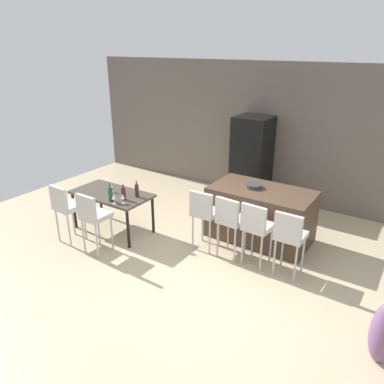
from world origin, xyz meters
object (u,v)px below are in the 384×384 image
(kitchen_island, at_px, (260,214))
(bar_chair_left, at_px, (204,211))
(bar_chair_right, at_px, (256,225))
(wine_glass_middle, at_px, (114,197))
(bar_chair_far, at_px, (290,234))
(fruit_bowl, at_px, (254,186))
(wine_bottle_far, at_px, (137,190))
(refrigerator, at_px, (251,160))
(dining_chair_far, at_px, (92,214))
(wine_glass_right, at_px, (123,196))
(dining_table, at_px, (112,196))
(floor_vase, at_px, (384,332))
(bar_chair_middle, at_px, (230,218))
(wine_glass_left, at_px, (111,185))
(dining_chair_near, at_px, (65,205))
(wine_bottle_near, at_px, (124,194))
(wine_bottle_inner, at_px, (111,194))

(kitchen_island, xyz_separation_m, bar_chair_left, (-0.62, -0.86, 0.24))
(bar_chair_right, bearing_deg, wine_glass_middle, -163.68)
(bar_chair_far, distance_m, fruit_bowl, 1.32)
(wine_bottle_far, relative_size, refrigerator, 0.16)
(refrigerator, bearing_deg, wine_glass_middle, -109.95)
(dining_chair_far, height_order, refrigerator, refrigerator)
(wine_glass_middle, bearing_deg, wine_glass_right, 36.93)
(dining_table, xyz_separation_m, floor_vase, (4.58, -0.64, -0.28))
(bar_chair_middle, xyz_separation_m, wine_glass_right, (-1.71, -0.58, 0.17))
(wine_glass_left, bearing_deg, kitchen_island, 26.13)
(wine_glass_left, bearing_deg, fruit_bowl, 27.65)
(bar_chair_middle, bearing_deg, fruit_bowl, 90.56)
(refrigerator, bearing_deg, dining_table, -118.81)
(dining_chair_near, height_order, refrigerator, refrigerator)
(kitchen_island, height_order, wine_bottle_near, wine_bottle_near)
(wine_bottle_far, bearing_deg, bar_chair_middle, 7.36)
(dining_table, bearing_deg, dining_chair_near, -113.85)
(kitchen_island, bearing_deg, wine_bottle_near, -146.34)
(dining_table, bearing_deg, fruit_bowl, 28.67)
(bar_chair_left, relative_size, wine_glass_left, 6.03)
(wine_glass_right, bearing_deg, wine_bottle_near, 129.03)
(dining_chair_far, height_order, wine_bottle_inner, wine_bottle_inner)
(wine_glass_left, bearing_deg, floor_vase, -8.28)
(bar_chair_middle, bearing_deg, wine_bottle_inner, -162.56)
(fruit_bowl, bearing_deg, bar_chair_far, -41.57)
(bar_chair_left, bearing_deg, bar_chair_middle, 0.01)
(wine_bottle_near, relative_size, wine_bottle_far, 0.94)
(wine_glass_right, distance_m, refrigerator, 3.05)
(wine_bottle_far, xyz_separation_m, wine_glass_middle, (-0.11, -0.44, 0.01))
(wine_bottle_far, height_order, floor_vase, wine_bottle_far)
(bar_chair_left, distance_m, dining_chair_near, 2.34)
(bar_chair_left, bearing_deg, dining_chair_far, -142.20)
(dining_chair_near, bearing_deg, wine_glass_right, 32.00)
(dining_table, distance_m, dining_chair_far, 0.82)
(bar_chair_right, relative_size, wine_glass_right, 6.03)
(bar_chair_right, height_order, dining_chair_near, same)
(bar_chair_left, height_order, dining_table, bar_chair_left)
(refrigerator, xyz_separation_m, fruit_bowl, (0.74, -1.46, 0.04))
(wine_glass_middle, bearing_deg, bar_chair_left, 26.12)
(wine_glass_right, bearing_deg, wine_bottle_far, 90.29)
(wine_bottle_near, relative_size, wine_glass_left, 1.55)
(fruit_bowl, relative_size, floor_vase, 0.28)
(kitchen_island, relative_size, wine_glass_left, 9.95)
(wine_glass_left, distance_m, wine_glass_right, 0.59)
(wine_bottle_inner, relative_size, floor_vase, 0.34)
(wine_glass_left, bearing_deg, wine_bottle_near, -17.54)
(refrigerator, bearing_deg, dining_chair_near, -117.76)
(bar_chair_right, height_order, floor_vase, bar_chair_right)
(wine_bottle_near, relative_size, floor_vase, 0.28)
(dining_table, bearing_deg, wine_glass_left, 128.52)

